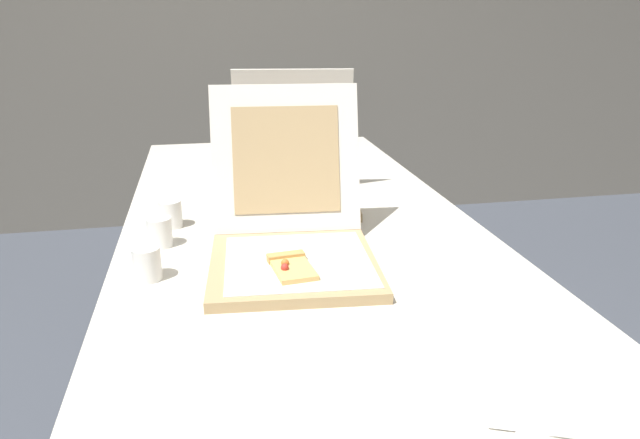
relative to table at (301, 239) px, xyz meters
The scene contains 8 objects.
wall_back 2.30m from the table, 90.00° to the left, with size 10.00×0.10×2.60m, color gray.
table is the anchor object (origin of this frame).
pizza_box_front 0.27m from the table, 103.62° to the right, with size 0.38×0.48×0.36m.
pizza_box_middle 0.22m from the table, 86.34° to the left, with size 0.39×0.40×0.36m.
cup_white_near_left 0.46m from the table, 142.20° to the right, with size 0.06×0.06×0.07m, color white.
cup_white_near_center 0.37m from the table, 164.07° to the right, with size 0.06×0.06×0.07m, color white.
cup_white_mid 0.34m from the table, behind, with size 0.06×0.06×0.07m, color white.
napkin_pile 0.83m from the table, 76.34° to the right, with size 0.16×0.15×0.01m.
Camera 1 is at (-0.23, -0.84, 1.25)m, focal length 32.97 mm.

